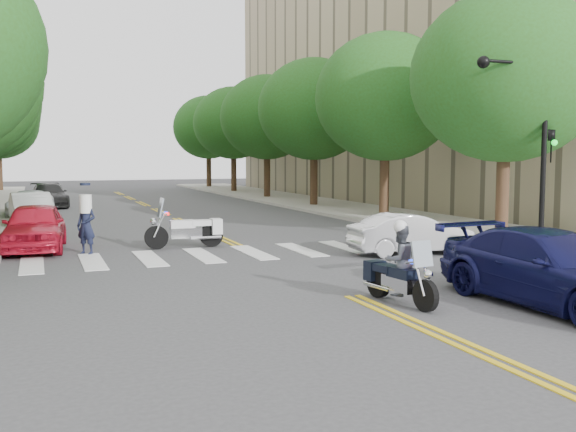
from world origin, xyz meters
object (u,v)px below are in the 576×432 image
sedan_blue (552,269)px  motorcycle_police (398,266)px  convertible (411,234)px  officer_standing (86,226)px  motorcycle_parked (191,230)px

sedan_blue → motorcycle_police: bearing=150.4°
convertible → officer_standing: bearing=74.1°
motorcycle_police → sedan_blue: size_ratio=0.40×
motorcycle_parked → officer_standing: (-3.19, -0.25, 0.29)m
motorcycle_police → motorcycle_parked: (-2.04, 9.14, -0.18)m
officer_standing → motorcycle_police: bearing=-17.8°
motorcycle_police → convertible: 6.58m
motorcycle_parked → sedan_blue: (4.68, -10.44, 0.18)m
motorcycle_parked → convertible: size_ratio=0.67×
motorcycle_police → sedan_blue: (2.64, -1.30, -0.01)m
convertible → sedan_blue: size_ratio=0.73×
convertible → sedan_blue: sedan_blue is taller
motorcycle_police → officer_standing: bearing=-67.3°
motorcycle_police → motorcycle_parked: size_ratio=0.82×
motorcycle_police → officer_standing: (-5.23, 8.89, 0.11)m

